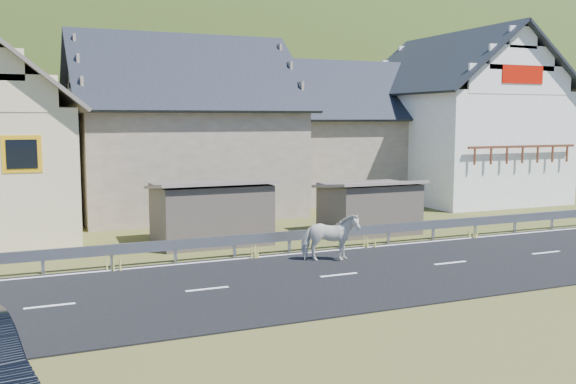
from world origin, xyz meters
name	(u,v)px	position (x,y,z in m)	size (l,w,h in m)	color
ground	(339,276)	(0.00, 0.00, 0.00)	(160.00, 160.00, 0.00)	#3F4A18
road	(339,276)	(0.00, 0.00, 0.02)	(60.00, 7.00, 0.04)	black
lane_markings	(339,275)	(0.00, 0.00, 0.04)	(60.00, 6.60, 0.01)	silver
guardrail	(290,236)	(0.00, 3.68, 0.56)	(28.10, 0.09, 0.75)	#93969B
shed_left	(211,213)	(-2.00, 6.50, 1.10)	(4.30, 3.30, 2.40)	brown
shed_right	(369,208)	(4.50, 6.00, 1.00)	(3.80, 2.90, 2.20)	brown
house_stone_a	(181,118)	(-1.00, 15.00, 4.63)	(10.80, 9.80, 8.90)	gray
house_stone_b	(341,125)	(9.00, 17.00, 4.24)	(9.80, 8.80, 8.10)	gray
house_white	(458,110)	(15.00, 14.00, 5.06)	(8.80, 10.80, 9.70)	white
mountain	(68,202)	(5.00, 180.00, -20.00)	(440.00, 280.00, 260.00)	#232F11
horse	(330,237)	(0.61, 1.78, 0.81)	(1.83, 0.83, 1.54)	silver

